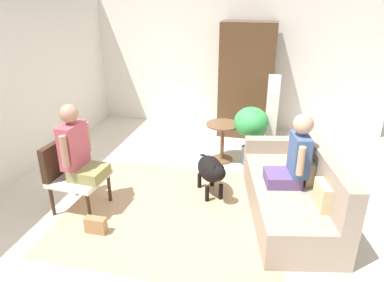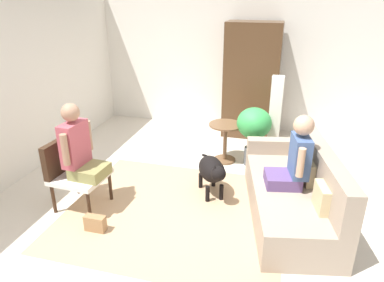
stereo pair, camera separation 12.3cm
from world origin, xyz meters
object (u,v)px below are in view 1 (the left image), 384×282
(armchair, at_px, (70,170))
(dog, at_px, (211,170))
(round_end_table, at_px, (222,138))
(column_lamp, at_px, (271,121))
(armoire_cabinet, at_px, (247,81))
(person_on_couch, at_px, (294,156))
(couch, at_px, (293,191))
(person_on_armchair, at_px, (78,149))
(potted_plant, at_px, (251,126))
(handbag, at_px, (96,225))

(armchair, relative_size, dog, 1.15)
(round_end_table, relative_size, column_lamp, 0.45)
(armoire_cabinet, bearing_deg, round_end_table, -100.16)
(person_on_couch, height_order, round_end_table, person_on_couch)
(armchair, distance_m, column_lamp, 3.04)
(round_end_table, bearing_deg, armoire_cabinet, 79.84)
(column_lamp, bearing_deg, armoire_cabinet, 113.94)
(couch, height_order, column_lamp, column_lamp)
(person_on_armchair, relative_size, dog, 1.19)
(armchair, distance_m, armoire_cabinet, 3.61)
(column_lamp, distance_m, armoire_cabinet, 1.28)
(person_on_couch, relative_size, round_end_table, 1.37)
(potted_plant, relative_size, column_lamp, 0.67)
(armchair, bearing_deg, dog, 22.40)
(person_on_armchair, distance_m, dog, 1.70)
(couch, bearing_deg, person_on_couch, -138.93)
(person_on_armchair, distance_m, handbag, 0.92)
(potted_plant, height_order, armoire_cabinet, armoire_cabinet)
(column_lamp, xyz_separation_m, handbag, (-1.83, -2.36, -0.59))
(dog, height_order, armoire_cabinet, armoire_cabinet)
(potted_plant, relative_size, armoire_cabinet, 0.45)
(armchair, height_order, armoire_cabinet, armoire_cabinet)
(dog, bearing_deg, couch, -10.29)
(person_on_couch, distance_m, person_on_armchair, 2.54)
(person_on_couch, bearing_deg, armchair, -170.37)
(armchair, xyz_separation_m, armoire_cabinet, (1.85, 3.05, 0.52))
(couch, distance_m, potted_plant, 1.45)
(armchair, xyz_separation_m, person_on_couch, (2.65, 0.45, 0.27))
(armoire_cabinet, bearing_deg, handbag, -110.90)
(armchair, height_order, column_lamp, column_lamp)
(armchair, bearing_deg, person_on_armchair, -3.63)
(potted_plant, bearing_deg, column_lamp, 30.41)
(potted_plant, bearing_deg, person_on_couch, -65.53)
(potted_plant, xyz_separation_m, armoire_cabinet, (-0.21, 1.30, 0.41))
(round_end_table, distance_m, dog, 1.09)
(couch, height_order, potted_plant, potted_plant)
(person_on_couch, xyz_separation_m, column_lamp, (-0.30, 1.47, -0.09))
(dog, height_order, column_lamp, column_lamp)
(person_on_couch, height_order, column_lamp, column_lamp)
(armchair, xyz_separation_m, column_lamp, (2.35, 1.92, 0.17))
(couch, bearing_deg, dog, 169.71)
(armoire_cabinet, bearing_deg, couch, -71.88)
(couch, bearing_deg, round_end_table, 129.86)
(armchair, distance_m, potted_plant, 2.71)
(round_end_table, bearing_deg, potted_plant, -1.96)
(person_on_couch, bearing_deg, person_on_armchair, -169.60)
(person_on_couch, bearing_deg, couch, 41.07)
(column_lamp, bearing_deg, handbag, -127.84)
(armchair, bearing_deg, armoire_cabinet, 58.73)
(person_on_couch, bearing_deg, dog, 167.43)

